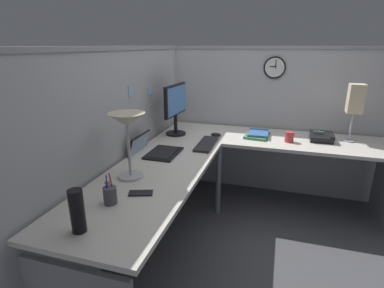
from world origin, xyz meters
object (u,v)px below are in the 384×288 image
at_px(keyboard, 206,144).
at_px(pen_cup, 110,195).
at_px(desk_lamp_paper, 355,100).
at_px(wall_clock, 275,67).
at_px(cell_phone, 141,193).
at_px(monitor, 176,106).
at_px(thermos_flask, 77,211).
at_px(laptop, 153,150).
at_px(office_phone, 322,137).
at_px(coffee_mug, 289,137).
at_px(book_stack, 258,134).
at_px(computer_mouse, 216,135).
at_px(desk_lamp_dome, 127,125).

xyz_separation_m(keyboard, pen_cup, (-1.17, 0.27, 0.04)).
xyz_separation_m(desk_lamp_paper, wall_clock, (0.25, 0.73, 0.26)).
distance_m(pen_cup, cell_phone, 0.20).
distance_m(monitor, thermos_flask, 1.70).
xyz_separation_m(monitor, cell_phone, (-1.26, -0.23, -0.29)).
relative_size(thermos_flask, desk_lamp_paper, 0.42).
xyz_separation_m(laptop, keyboard, (0.33, -0.38, -0.01)).
distance_m(monitor, wall_clock, 1.09).
distance_m(office_phone, coffee_mug, 0.32).
height_order(book_stack, desk_lamp_paper, desk_lamp_paper).
bearing_deg(cell_phone, monitor, -9.55).
height_order(computer_mouse, coffee_mug, coffee_mug).
xyz_separation_m(monitor, desk_lamp_dome, (-1.05, -0.05, 0.07)).
bearing_deg(cell_phone, desk_lamp_paper, -62.44).
height_order(desk_lamp_dome, wall_clock, wall_clock).
bearing_deg(book_stack, wall_clock, -15.61).
height_order(monitor, office_phone, monitor).
bearing_deg(pen_cup, office_phone, -38.67).
relative_size(book_stack, coffee_mug, 3.15).
height_order(desk_lamp_dome, coffee_mug, desk_lamp_dome).
height_order(monitor, cell_phone, monitor).
height_order(laptop, keyboard, laptop).
bearing_deg(desk_lamp_paper, desk_lamp_dome, 129.81).
distance_m(laptop, desk_lamp_paper, 1.86).
height_order(cell_phone, coffee_mug, coffee_mug).
height_order(laptop, computer_mouse, laptop).
xyz_separation_m(computer_mouse, wall_clock, (0.47, -0.49, 0.62)).
xyz_separation_m(laptop, thermos_flask, (-1.12, -0.11, 0.09)).
relative_size(thermos_flask, wall_clock, 1.00).
height_order(pen_cup, coffee_mug, pen_cup).
height_order(desk_lamp_paper, wall_clock, wall_clock).
xyz_separation_m(keyboard, cell_phone, (-1.02, 0.15, -0.01)).
xyz_separation_m(keyboard, wall_clock, (0.75, -0.51, 0.63)).
height_order(book_stack, wall_clock, wall_clock).
xyz_separation_m(computer_mouse, book_stack, (0.12, -0.39, 0.00)).
bearing_deg(desk_lamp_paper, monitor, 99.14).
relative_size(desk_lamp_dome, wall_clock, 2.02).
distance_m(monitor, laptop, 0.63).
distance_m(laptop, desk_lamp_dome, 0.59).
relative_size(book_stack, desk_lamp_paper, 0.57).
bearing_deg(coffee_mug, wall_clock, 24.12).
relative_size(monitor, desk_lamp_dome, 1.12).
distance_m(office_phone, wall_clock, 0.85).
height_order(thermos_flask, office_phone, thermos_flask).
relative_size(keyboard, computer_mouse, 4.13).
distance_m(laptop, keyboard, 0.50).
bearing_deg(cell_phone, wall_clock, -40.36).
relative_size(office_phone, coffee_mug, 2.14).
height_order(pen_cup, thermos_flask, thermos_flask).
bearing_deg(desk_lamp_paper, pen_cup, 137.75).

